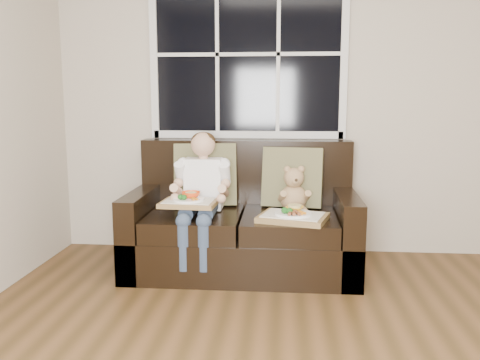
# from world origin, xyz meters

# --- Properties ---
(room_walls) EXTENTS (4.52, 5.02, 2.71)m
(room_walls) POSITION_xyz_m (0.00, 0.00, 1.59)
(room_walls) COLOR #B8AE99
(room_walls) RESTS_ON ground
(window_back) EXTENTS (1.62, 0.04, 1.37)m
(window_back) POSITION_xyz_m (-0.66, 2.48, 1.65)
(window_back) COLOR black
(window_back) RESTS_ON room_walls
(loveseat) EXTENTS (1.70, 0.92, 0.96)m
(loveseat) POSITION_xyz_m (-0.66, 2.02, 0.31)
(loveseat) COLOR black
(loveseat) RESTS_ON ground
(pillow_left) EXTENTS (0.52, 0.30, 0.50)m
(pillow_left) POSITION_xyz_m (-0.98, 2.17, 0.69)
(pillow_left) COLOR #6C6743
(pillow_left) RESTS_ON loveseat
(pillow_right) EXTENTS (0.49, 0.27, 0.48)m
(pillow_right) POSITION_xyz_m (-0.29, 2.17, 0.68)
(pillow_right) COLOR #6C6743
(pillow_right) RESTS_ON loveseat
(child) EXTENTS (0.41, 0.60, 0.92)m
(child) POSITION_xyz_m (-0.96, 1.90, 0.66)
(child) COLOR white
(child) RESTS_ON loveseat
(teddy_bear) EXTENTS (0.23, 0.28, 0.36)m
(teddy_bear) POSITION_xyz_m (-0.28, 2.03, 0.59)
(teddy_bear) COLOR #A58657
(teddy_bear) RESTS_ON loveseat
(tray_left) EXTENTS (0.41, 0.32, 0.09)m
(tray_left) POSITION_xyz_m (-1.02, 1.71, 0.58)
(tray_left) COLOR olive
(tray_left) RESTS_ON child
(tray_right) EXTENTS (0.53, 0.46, 0.10)m
(tray_right) POSITION_xyz_m (-0.29, 1.71, 0.48)
(tray_right) COLOR olive
(tray_right) RESTS_ON loveseat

